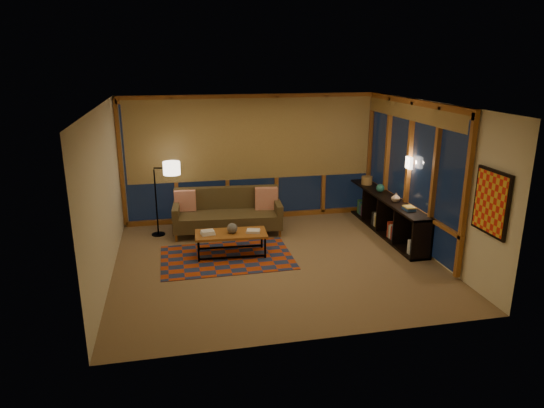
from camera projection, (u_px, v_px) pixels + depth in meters
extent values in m
cube|color=olive|center=(276.00, 261.00, 8.47)|extent=(5.50, 5.00, 0.01)
cube|color=silver|center=(276.00, 105.00, 7.69)|extent=(5.50, 5.00, 0.01)
cube|color=beige|center=(251.00, 158.00, 10.42)|extent=(5.50, 0.01, 2.70)
cube|color=beige|center=(321.00, 239.00, 5.74)|extent=(5.50, 0.01, 2.70)
cube|color=beige|center=(104.00, 196.00, 7.54)|extent=(0.01, 5.00, 2.70)
cube|color=beige|center=(427.00, 179.00, 8.62)|extent=(0.01, 5.00, 2.70)
cube|color=#AB380F|center=(227.00, 257.00, 8.62)|extent=(2.31, 1.55, 0.01)
sphere|color=black|center=(232.00, 228.00, 8.60)|extent=(0.19, 0.19, 0.19)
cylinder|color=#A17342|center=(367.00, 180.00, 10.58)|extent=(0.28, 0.28, 0.18)
sphere|color=#1F5F52|center=(380.00, 188.00, 9.97)|extent=(0.19, 0.19, 0.17)
imported|color=tan|center=(396.00, 197.00, 9.29)|extent=(0.18, 0.18, 0.18)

